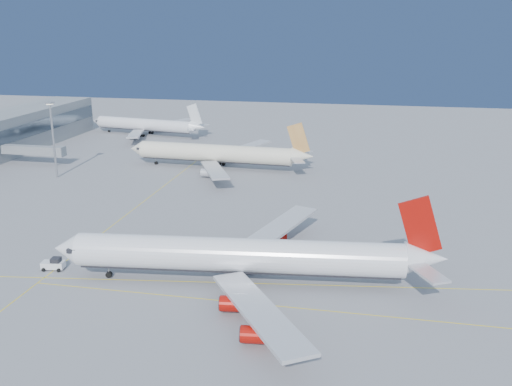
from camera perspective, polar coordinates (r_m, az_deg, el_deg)
name	(u,v)px	position (r m, az deg, el deg)	size (l,w,h in m)	color
ground	(256,270)	(115.87, 0.01, -7.75)	(500.00, 500.00, 0.00)	slate
terminal	(2,135)	(235.81, -24.05, 5.36)	(18.40, 110.00, 15.00)	gray
jet_bridge	(36,150)	(213.57, -21.15, 3.99)	(23.60, 3.60, 6.90)	gray
taxiway_lines	(195,253)	(124.95, -6.07, -5.97)	(118.86, 140.00, 0.02)	yellow
airliner_virgin	(246,256)	(108.37, -0.98, -6.33)	(75.07, 67.07, 18.51)	white
airliner_etihad	(219,154)	(194.81, -3.71, 3.96)	(65.21, 60.25, 17.03)	beige
airliner_third	(147,125)	(257.99, -10.85, 6.71)	(56.70, 51.73, 15.25)	white
pushback_tug	(54,264)	(122.90, -19.58, -6.71)	(4.72, 3.23, 2.51)	white
light_mast	(53,134)	(192.14, -19.66, 5.62)	(2.09, 2.09, 24.21)	gray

